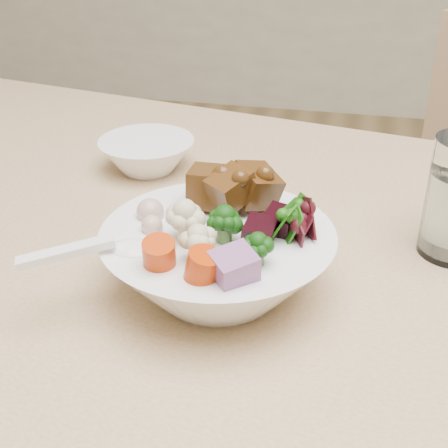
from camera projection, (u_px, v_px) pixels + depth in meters
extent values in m
cube|color=#DDB882|center=(382.00, 350.00, 0.57)|extent=(1.89, 1.29, 0.04)
cylinder|color=#DDB882|center=(34.00, 286.00, 1.36)|extent=(0.07, 0.07, 0.77)
cylinder|color=tan|center=(333.00, 376.00, 1.35)|extent=(0.03, 0.03, 0.44)
cylinder|color=tan|center=(407.00, 300.00, 1.60)|extent=(0.03, 0.03, 0.44)
sphere|color=black|center=(225.00, 230.00, 0.56)|extent=(0.04, 0.04, 0.04)
sphere|color=beige|center=(185.00, 226.00, 0.56)|extent=(0.04, 0.04, 0.04)
cube|color=black|center=(279.00, 224.00, 0.58)|extent=(0.04, 0.04, 0.03)
cube|color=#875184|center=(234.00, 269.00, 0.51)|extent=(0.05, 0.05, 0.04)
cylinder|color=red|center=(159.00, 256.00, 0.53)|extent=(0.04, 0.04, 0.03)
sphere|color=tan|center=(152.00, 226.00, 0.58)|extent=(0.02, 0.02, 0.02)
ellipsoid|color=white|center=(133.00, 250.00, 0.56)|extent=(0.06, 0.05, 0.02)
cube|color=white|center=(66.00, 252.00, 0.54)|extent=(0.08, 0.05, 0.02)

